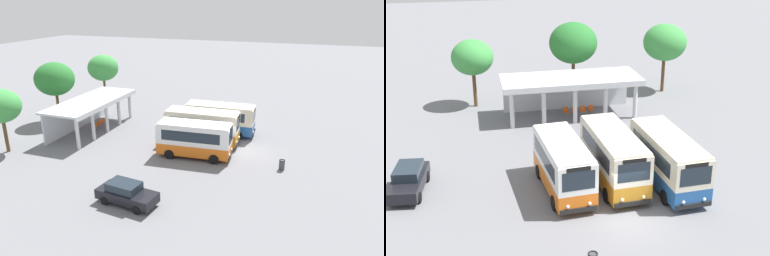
% 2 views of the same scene
% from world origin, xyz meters
% --- Properties ---
extents(ground_plane, '(180.00, 180.00, 0.00)m').
position_xyz_m(ground_plane, '(0.00, 0.00, 0.00)').
color(ground_plane, slate).
extents(city_bus_nearest_orange, '(2.75, 6.83, 3.24)m').
position_xyz_m(city_bus_nearest_orange, '(-2.87, 4.14, 1.79)').
color(city_bus_nearest_orange, black).
rests_on(city_bus_nearest_orange, ground).
extents(city_bus_second_in_row, '(2.67, 7.33, 3.40)m').
position_xyz_m(city_bus_second_in_row, '(0.35, 4.46, 1.87)').
color(city_bus_second_in_row, black).
rests_on(city_bus_second_in_row, ground).
extents(city_bus_middle_cream, '(2.67, 7.41, 3.25)m').
position_xyz_m(city_bus_middle_cream, '(3.57, 3.53, 1.80)').
color(city_bus_middle_cream, black).
rests_on(city_bus_middle_cream, ground).
extents(parked_car_flank, '(2.28, 4.54, 1.62)m').
position_xyz_m(parked_car_flank, '(-12.03, 6.05, 0.83)').
color(parked_car_flank, black).
rests_on(parked_car_flank, ground).
extents(terminal_canopy, '(11.54, 4.57, 3.40)m').
position_xyz_m(terminal_canopy, '(0.25, 17.42, 2.52)').
color(terminal_canopy, silver).
rests_on(terminal_canopy, ground).
extents(waiting_chair_end_by_column, '(0.46, 0.46, 0.86)m').
position_xyz_m(waiting_chair_end_by_column, '(-0.24, 16.73, 0.52)').
color(waiting_chair_end_by_column, slate).
rests_on(waiting_chair_end_by_column, ground).
extents(waiting_chair_second_from_end, '(0.46, 0.46, 0.86)m').
position_xyz_m(waiting_chair_second_from_end, '(0.48, 16.60, 0.52)').
color(waiting_chair_second_from_end, slate).
rests_on(waiting_chair_second_from_end, ground).
extents(waiting_chair_middle_seat, '(0.46, 0.46, 0.86)m').
position_xyz_m(waiting_chair_middle_seat, '(1.21, 16.64, 0.52)').
color(waiting_chair_middle_seat, slate).
rests_on(waiting_chair_middle_seat, ground).
extents(waiting_chair_fourth_seat, '(0.46, 0.46, 0.86)m').
position_xyz_m(waiting_chair_fourth_seat, '(1.93, 16.73, 0.52)').
color(waiting_chair_fourth_seat, slate).
rests_on(waiting_chair_fourth_seat, ground).
extents(roadside_tree_behind_canopy, '(4.48, 4.48, 6.89)m').
position_xyz_m(roadside_tree_behind_canopy, '(1.67, 22.63, 4.97)').
color(roadside_tree_behind_canopy, brown).
rests_on(roadside_tree_behind_canopy, ground).
extents(roadside_tree_east_of_canopy, '(4.09, 4.09, 6.56)m').
position_xyz_m(roadside_tree_east_of_canopy, '(10.35, 21.77, 4.80)').
color(roadside_tree_east_of_canopy, brown).
rests_on(roadside_tree_east_of_canopy, ground).
extents(roadside_tree_west_of_canopy, '(3.63, 3.63, 6.02)m').
position_xyz_m(roadside_tree_west_of_canopy, '(-7.57, 21.17, 4.45)').
color(roadside_tree_west_of_canopy, brown).
rests_on(roadside_tree_west_of_canopy, ground).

